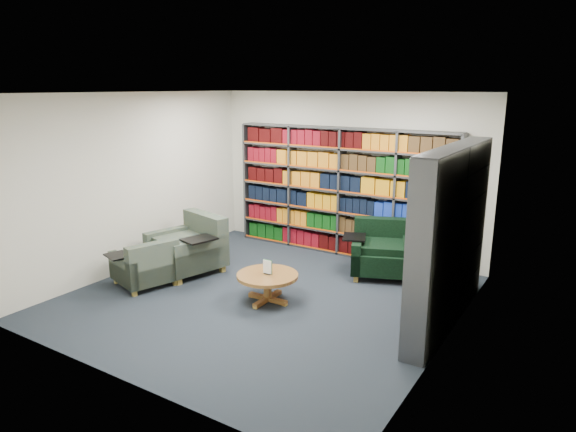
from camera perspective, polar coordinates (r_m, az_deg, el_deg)
The scene contains 7 objects.
room_shell at distance 6.89m, azimuth -2.66°, elevation 1.78°, with size 5.02×5.02×2.82m.
bookshelf_back at distance 8.93m, azimuth 5.96°, elevation 2.63°, with size 4.00×0.28×2.20m.
bookshelf_right at distance 6.55m, azimuth 17.63°, elevation -2.27°, with size 0.28×2.50×2.20m.
chair_teal_left at distance 8.36m, azimuth -10.67°, elevation -3.59°, with size 1.27×1.19×0.89m.
chair_green_right at distance 8.25m, azimuth 10.38°, elevation -4.01°, with size 1.22×1.19×0.83m.
chair_teal_front at distance 7.89m, azimuth -15.43°, elevation -5.52°, with size 0.98×1.03×0.71m.
coffee_table at distance 7.07m, azimuth -2.30°, elevation -7.07°, with size 0.84×0.84×0.59m.
Camera 1 is at (3.85, -5.52, 2.88)m, focal length 32.00 mm.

